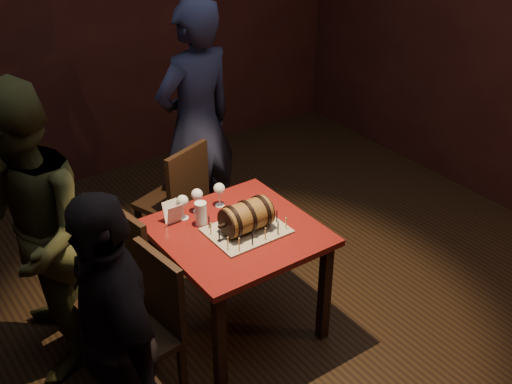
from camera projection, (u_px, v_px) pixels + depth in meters
room_shell at (265, 124)px, 3.53m from camera, size 5.04×5.04×2.80m
pub_table at (238, 245)px, 3.84m from camera, size 0.90×0.90×0.75m
cake_board at (247, 231)px, 3.77m from camera, size 0.45×0.35×0.01m
barrel_cake at (246, 217)px, 3.72m from camera, size 0.34×0.20×0.20m
birthday_candles at (247, 224)px, 3.75m from camera, size 0.40×0.30×0.09m
wine_glass_left at (183, 202)px, 3.84m from camera, size 0.07×0.07×0.16m
wine_glass_mid at (197, 196)px, 3.90m from camera, size 0.07×0.07×0.16m
wine_glass_right at (219, 190)px, 3.97m from camera, size 0.07×0.07×0.16m
pint_of_ale at (201, 214)px, 3.80m from camera, size 0.07×0.07×0.15m
menu_card at (173, 213)px, 3.83m from camera, size 0.10×0.05×0.13m
chair_back at (178, 197)px, 4.56m from camera, size 0.51×0.51×0.93m
chair_left_rear at (116, 277)px, 3.77m from camera, size 0.45×0.45×0.93m
chair_left_front at (147, 323)px, 3.42m from camera, size 0.44×0.44×0.93m
person_back at (196, 126)px, 4.65m from camera, size 0.73×0.54×1.85m
person_left_rear at (27, 238)px, 3.48m from camera, size 0.86×1.00×1.77m
person_left_front at (114, 340)px, 2.94m from camera, size 0.45×0.94×1.57m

